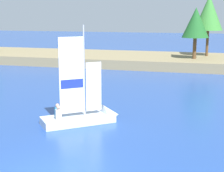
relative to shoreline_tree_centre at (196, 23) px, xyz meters
The scene contains 4 objects.
shore_bank 5.79m from the shoreline_tree_centre, 156.59° to the left, with size 80.00×10.23×1.00m, color #897A56.
shoreline_tree_centre is the anchor object (origin of this frame).
shoreline_tree_midright 3.34m from the shoreline_tree_centre, 67.02° to the left, with size 3.14×3.14×6.74m.
sailboat 22.14m from the shoreline_tree_centre, 101.59° to the right, with size 4.16×3.79×5.60m.
Camera 1 is at (5.28, -10.64, 5.69)m, focal length 57.07 mm.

